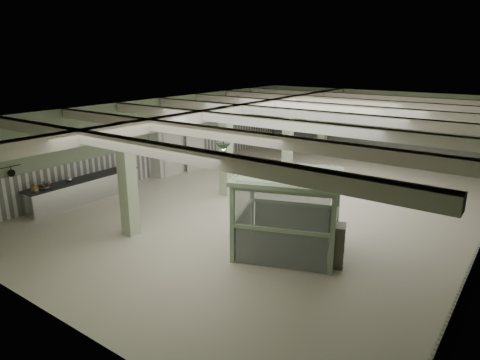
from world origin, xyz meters
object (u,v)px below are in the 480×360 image
Objects in this scene: filing_cabinet at (337,245)px; prep_counter at (85,189)px; guard_booth at (288,199)px; walkin_cooler at (175,148)px.

prep_counter is at bearing 164.91° from filing_cabinet.
prep_counter is 8.79m from guard_booth.
walkin_cooler is at bearing 137.61° from filing_cabinet.
guard_booth is 3.02× the size of filing_cabinet.
prep_counter is 4.00× the size of filing_cabinet.
filing_cabinet reaches higher than prep_counter.
walkin_cooler reaches higher than prep_counter.
filing_cabinet is (10.32, -4.48, -0.63)m from walkin_cooler.
guard_booth reaches higher than prep_counter.
guard_booth is at bearing 161.03° from filing_cabinet.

